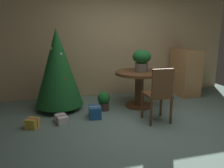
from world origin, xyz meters
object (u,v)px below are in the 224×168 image
(holiday_tree, at_px, (58,67))
(potted_plant, at_px, (104,101))
(round_dining_table, at_px, (139,81))
(gift_box_gold, at_px, (32,123))
(flower_vase, at_px, (142,59))
(gift_box_blue, at_px, (95,112))
(wooden_cabinet, at_px, (185,72))
(wooden_chair_near, at_px, (159,92))
(gift_box_cream, at_px, (62,119))

(holiday_tree, bearing_deg, potted_plant, -18.54)
(round_dining_table, distance_m, gift_box_gold, 2.24)
(flower_vase, distance_m, gift_box_blue, 1.46)
(flower_vase, xyz_separation_m, wooden_cabinet, (1.42, 0.58, -0.44))
(flower_vase, relative_size, wooden_chair_near, 0.46)
(holiday_tree, height_order, potted_plant, holiday_tree)
(round_dining_table, height_order, wooden_cabinet, wooden_cabinet)
(flower_vase, distance_m, gift_box_cream, 1.99)
(wooden_cabinet, relative_size, potted_plant, 2.97)
(flower_vase, bearing_deg, gift_box_cream, -163.69)
(round_dining_table, distance_m, wooden_cabinet, 1.57)
(flower_vase, height_order, potted_plant, flower_vase)
(wooden_cabinet, xyz_separation_m, potted_plant, (-2.23, -0.63, -0.37))
(wooden_chair_near, height_order, wooden_cabinet, wooden_cabinet)
(gift_box_blue, distance_m, potted_plant, 0.44)
(holiday_tree, height_order, gift_box_blue, holiday_tree)
(round_dining_table, distance_m, potted_plant, 0.85)
(gift_box_blue, distance_m, gift_box_cream, 0.62)
(wooden_cabinet, bearing_deg, flower_vase, -157.85)
(wooden_cabinet, bearing_deg, wooden_chair_near, -134.32)
(round_dining_table, height_order, flower_vase, flower_vase)
(round_dining_table, xyz_separation_m, gift_box_blue, (-1.03, -0.40, -0.44))
(gift_box_cream, bearing_deg, flower_vase, 16.31)
(flower_vase, height_order, wooden_cabinet, flower_vase)
(gift_box_blue, distance_m, gift_box_gold, 1.11)
(wooden_chair_near, distance_m, gift_box_blue, 1.23)
(gift_box_cream, relative_size, wooden_cabinet, 0.28)
(wooden_chair_near, height_order, gift_box_gold, wooden_chair_near)
(flower_vase, distance_m, wooden_cabinet, 1.59)
(wooden_cabinet, bearing_deg, round_dining_table, -158.17)
(wooden_cabinet, bearing_deg, gift_box_blue, -158.45)
(wooden_chair_near, height_order, gift_box_cream, wooden_chair_near)
(wooden_cabinet, bearing_deg, gift_box_gold, -161.98)
(flower_vase, bearing_deg, holiday_tree, 172.02)
(holiday_tree, relative_size, gift_box_cream, 5.13)
(holiday_tree, relative_size, potted_plant, 4.27)
(potted_plant, bearing_deg, gift_box_blue, -125.24)
(wooden_chair_near, bearing_deg, round_dining_table, 90.00)
(gift_box_gold, bearing_deg, wooden_chair_near, -8.78)
(gift_box_blue, xyz_separation_m, gift_box_cream, (-0.61, -0.09, -0.04))
(wooden_chair_near, relative_size, wooden_cabinet, 0.85)
(round_dining_table, distance_m, holiday_tree, 1.69)
(round_dining_table, xyz_separation_m, wooden_chair_near, (0.00, -0.91, 0.00))
(wooden_chair_near, relative_size, holiday_tree, 0.59)
(potted_plant, bearing_deg, holiday_tree, 161.46)
(wooden_chair_near, relative_size, gift_box_blue, 3.18)
(round_dining_table, bearing_deg, gift_box_blue, -158.84)
(holiday_tree, distance_m, gift_box_blue, 1.17)
(holiday_tree, height_order, gift_box_cream, holiday_tree)
(flower_vase, bearing_deg, gift_box_gold, -164.81)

